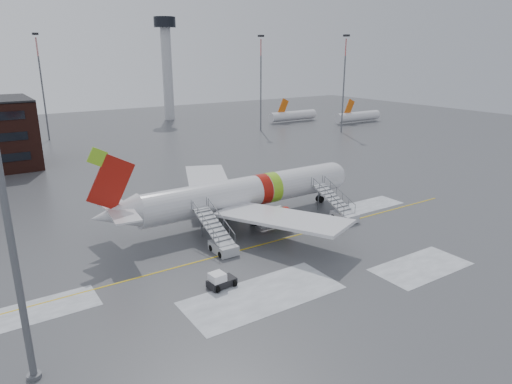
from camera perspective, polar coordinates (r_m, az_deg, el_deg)
ground at (r=50.85m, az=0.15°, el=-6.20°), size 260.00×260.00×0.00m
airliner at (r=56.10m, az=-1.93°, el=-0.22°), size 35.03×32.97×11.18m
airstair_fwd at (r=58.14m, az=10.51°, el=-2.32°), size 2.05×7.70×3.48m
airstair_aft at (r=48.50m, az=-4.55°, el=-6.08°), size 2.05×7.70×3.48m
pushback_tug at (r=41.44m, az=-4.51°, el=-10.99°), size 2.63×2.06×1.44m
light_mast_near at (r=29.60m, az=-28.91°, el=-1.27°), size 1.20×1.20×22.77m
control_tower at (r=145.11m, az=-11.12°, el=16.26°), size 6.40×6.40×30.00m
light_mast_far_ne at (r=121.75m, az=0.61°, el=14.14°), size 1.20×1.20×24.25m
light_mast_far_n at (r=118.48m, az=-25.24°, el=12.49°), size 1.20×1.20×24.25m
light_mast_far_e at (r=120.89m, az=10.96°, el=13.82°), size 1.20×1.20×24.25m
distant_aircraft at (r=137.09m, az=7.33°, el=8.53°), size 35.00×18.00×8.00m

